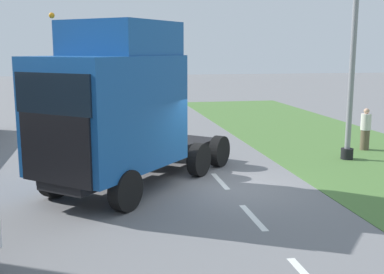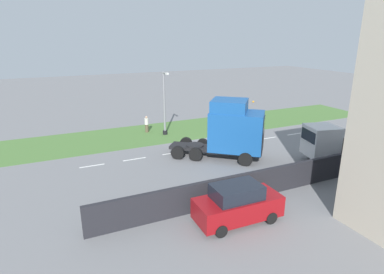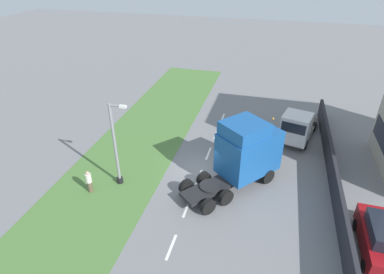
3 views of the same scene
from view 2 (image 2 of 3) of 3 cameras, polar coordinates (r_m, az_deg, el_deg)
ground_plane at (r=27.85m, az=4.05°, el=-1.70°), size 120.00×120.00×0.00m
grass_verge at (r=32.97m, az=-0.96°, el=1.42°), size 7.00×44.00×0.01m
lane_markings at (r=27.53m, az=2.78°, el=-1.90°), size 0.16×21.00×0.00m
boundary_wall at (r=20.70m, az=16.25°, el=-6.92°), size 0.25×24.00×1.66m
lorry_cab at (r=24.55m, az=7.23°, el=1.27°), size 6.36×6.90×4.78m
flatbed_truck at (r=25.98m, az=22.74°, el=-1.01°), size 3.56×6.35×2.85m
parked_car at (r=16.79m, az=8.10°, el=-11.67°), size 2.05×4.49×2.06m
lamp_post at (r=30.57m, az=-4.89°, el=5.21°), size 1.34×0.43×6.04m
pedestrian at (r=32.02m, az=-8.06°, el=2.24°), size 0.39×0.39×1.65m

